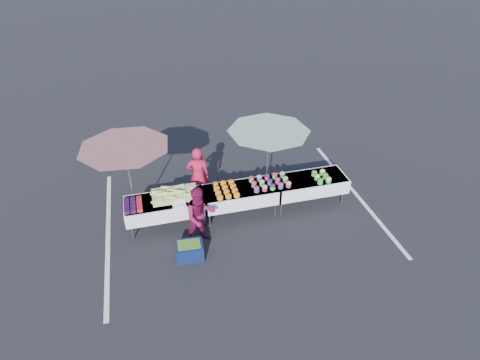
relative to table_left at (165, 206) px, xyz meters
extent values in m
plane|color=black|center=(1.80, 0.00, -0.58)|extent=(80.00, 80.00, 0.00)
cube|color=silver|center=(-1.40, 0.00, -0.58)|extent=(0.10, 5.00, 0.00)
cube|color=silver|center=(5.00, 0.00, -0.58)|extent=(0.10, 5.00, 0.00)
cube|color=white|center=(0.00, 0.00, 0.15)|extent=(1.80, 0.75, 0.04)
cube|color=white|center=(0.00, 0.00, -0.01)|extent=(1.86, 0.81, 0.36)
cylinder|color=slate|center=(-0.82, -0.29, -0.39)|extent=(0.04, 0.04, 0.39)
cylinder|color=slate|center=(-0.82, 0.29, -0.39)|extent=(0.04, 0.04, 0.39)
cylinder|color=slate|center=(0.82, -0.29, -0.39)|extent=(0.04, 0.04, 0.39)
cylinder|color=slate|center=(0.82, 0.29, -0.39)|extent=(0.04, 0.04, 0.39)
cube|color=white|center=(1.80, 0.00, 0.15)|extent=(1.80, 0.75, 0.04)
cube|color=white|center=(1.80, 0.00, -0.01)|extent=(1.86, 0.81, 0.36)
cylinder|color=slate|center=(0.98, -0.29, -0.39)|extent=(0.04, 0.04, 0.39)
cylinder|color=slate|center=(0.98, 0.29, -0.39)|extent=(0.04, 0.04, 0.39)
cylinder|color=slate|center=(2.62, -0.29, -0.39)|extent=(0.04, 0.04, 0.39)
cylinder|color=slate|center=(2.62, 0.29, -0.39)|extent=(0.04, 0.04, 0.39)
cube|color=white|center=(3.60, 0.00, 0.15)|extent=(1.80, 0.75, 0.04)
cube|color=white|center=(3.60, 0.00, -0.01)|extent=(1.86, 0.81, 0.36)
cylinder|color=slate|center=(2.78, -0.29, -0.39)|extent=(0.04, 0.04, 0.39)
cylinder|color=slate|center=(2.78, 0.29, -0.39)|extent=(0.04, 0.04, 0.39)
cylinder|color=slate|center=(4.42, -0.29, -0.39)|extent=(0.04, 0.04, 0.39)
cylinder|color=slate|center=(4.42, 0.29, -0.39)|extent=(0.04, 0.04, 0.39)
cube|color=black|center=(-0.85, -0.27, 0.21)|extent=(0.12, 0.12, 0.08)
cube|color=black|center=(-0.85, -0.13, 0.21)|extent=(0.12, 0.12, 0.08)
cube|color=black|center=(-0.85, 0.01, 0.21)|extent=(0.12, 0.12, 0.08)
cube|color=black|center=(-0.85, 0.15, 0.21)|extent=(0.12, 0.12, 0.08)
cube|color=black|center=(-0.71, -0.27, 0.21)|extent=(0.12, 0.12, 0.08)
cube|color=black|center=(-0.71, -0.13, 0.21)|extent=(0.12, 0.12, 0.08)
cube|color=black|center=(-0.71, 0.01, 0.21)|extent=(0.12, 0.12, 0.08)
cube|color=black|center=(-0.71, 0.15, 0.21)|extent=(0.12, 0.12, 0.08)
cube|color=#A41511|center=(-0.57, -0.27, 0.21)|extent=(0.12, 0.12, 0.08)
cube|color=#A41511|center=(-0.57, -0.13, 0.21)|extent=(0.12, 0.12, 0.08)
cube|color=#A41511|center=(-0.57, 0.01, 0.21)|extent=(0.12, 0.12, 0.08)
cube|color=#A41511|center=(-0.57, 0.15, 0.21)|extent=(0.12, 0.12, 0.08)
cube|color=#A0BA5F|center=(0.25, 0.05, 0.24)|extent=(1.05, 0.55, 0.14)
cylinder|color=#A0BA5F|center=(0.55, 0.20, 0.27)|extent=(0.27, 0.09, 0.10)
cylinder|color=#A0BA5F|center=(-0.13, 0.10, 0.34)|extent=(0.27, 0.14, 0.07)
cylinder|color=#A0BA5F|center=(0.36, -0.06, 0.38)|extent=(0.27, 0.14, 0.09)
cylinder|color=#A0BA5F|center=(-0.17, 0.08, 0.28)|extent=(0.27, 0.15, 0.10)
cylinder|color=#A0BA5F|center=(0.07, -0.01, 0.33)|extent=(0.27, 0.15, 0.08)
cylinder|color=#A0BA5F|center=(0.21, 0.09, 0.36)|extent=(0.27, 0.10, 0.10)
cylinder|color=#A0BA5F|center=(0.21, -0.03, 0.36)|extent=(0.27, 0.07, 0.08)
cylinder|color=#A0BA5F|center=(0.12, -0.13, 0.31)|extent=(0.27, 0.14, 0.09)
cylinder|color=#A0BA5F|center=(0.09, 0.25, 0.34)|extent=(0.27, 0.12, 0.08)
cylinder|color=#A0BA5F|center=(0.71, 0.14, 0.29)|extent=(0.27, 0.16, 0.08)
cylinder|color=#A0BA5F|center=(-0.06, 0.01, 0.34)|extent=(0.27, 0.11, 0.07)
cylinder|color=#A0BA5F|center=(0.16, -0.18, 0.27)|extent=(0.27, 0.10, 0.07)
cylinder|color=#A0BA5F|center=(0.36, 0.19, 0.35)|extent=(0.27, 0.12, 0.08)
cylinder|color=#A0BA5F|center=(-0.18, -0.17, 0.31)|extent=(0.27, 0.15, 0.08)
cylinder|color=#A0BA5F|center=(-0.09, 0.09, 0.36)|extent=(0.27, 0.10, 0.08)
cylinder|color=#A0BA5F|center=(0.46, 0.00, 0.32)|extent=(0.27, 0.16, 0.10)
cylinder|color=#A0BA5F|center=(-0.03, -0.02, 0.38)|extent=(0.27, 0.12, 0.09)
cylinder|color=#A0BA5F|center=(0.52, -0.18, 0.37)|extent=(0.27, 0.09, 0.07)
cylinder|color=#A0BA5F|center=(0.58, -0.15, 0.30)|extent=(0.27, 0.10, 0.09)
cylinder|color=#A0BA5F|center=(0.50, -0.09, 0.28)|extent=(0.27, 0.12, 0.09)
cylinder|color=#A0BA5F|center=(0.35, 0.28, 0.27)|extent=(0.27, 0.10, 0.08)
cylinder|color=#A0BA5F|center=(0.63, 0.03, 0.34)|extent=(0.27, 0.14, 0.10)
cylinder|color=#A0BA5F|center=(0.56, 0.25, 0.27)|extent=(0.27, 0.12, 0.07)
cylinder|color=#A0BA5F|center=(0.50, 0.23, 0.27)|extent=(0.27, 0.07, 0.10)
cube|color=white|center=(0.30, -0.30, 0.19)|extent=(0.30, 0.25, 0.05)
cylinder|color=#C98E16|center=(1.25, -0.28, 0.19)|extent=(0.15, 0.15, 0.05)
ellipsoid|color=orange|center=(1.25, -0.28, 0.23)|extent=(0.15, 0.15, 0.08)
cylinder|color=#C98E16|center=(1.25, -0.10, 0.19)|extent=(0.15, 0.15, 0.05)
ellipsoid|color=orange|center=(1.25, -0.10, 0.23)|extent=(0.15, 0.15, 0.08)
cylinder|color=#C98E16|center=(1.25, 0.08, 0.19)|extent=(0.15, 0.15, 0.05)
ellipsoid|color=orange|center=(1.25, 0.08, 0.23)|extent=(0.15, 0.15, 0.08)
cylinder|color=#C98E16|center=(1.25, 0.26, 0.19)|extent=(0.15, 0.15, 0.05)
ellipsoid|color=orange|center=(1.25, 0.26, 0.23)|extent=(0.15, 0.15, 0.08)
cylinder|color=#C98E16|center=(1.45, -0.28, 0.19)|extent=(0.15, 0.15, 0.05)
ellipsoid|color=orange|center=(1.45, -0.28, 0.23)|extent=(0.15, 0.15, 0.08)
cylinder|color=#C98E16|center=(1.45, -0.10, 0.19)|extent=(0.15, 0.15, 0.05)
ellipsoid|color=orange|center=(1.45, -0.10, 0.23)|extent=(0.15, 0.15, 0.08)
cylinder|color=#C98E16|center=(1.45, 0.08, 0.19)|extent=(0.15, 0.15, 0.05)
ellipsoid|color=orange|center=(1.45, 0.08, 0.23)|extent=(0.15, 0.15, 0.08)
cylinder|color=#C98E16|center=(1.45, 0.26, 0.19)|extent=(0.15, 0.15, 0.05)
ellipsoid|color=orange|center=(1.45, 0.26, 0.23)|extent=(0.15, 0.15, 0.08)
cylinder|color=#C98E16|center=(1.65, -0.28, 0.19)|extent=(0.15, 0.15, 0.05)
ellipsoid|color=orange|center=(1.65, -0.28, 0.23)|extent=(0.15, 0.15, 0.08)
cylinder|color=#C98E16|center=(1.65, -0.10, 0.19)|extent=(0.15, 0.15, 0.05)
ellipsoid|color=orange|center=(1.65, -0.10, 0.23)|extent=(0.15, 0.15, 0.08)
cylinder|color=#C98E16|center=(1.65, 0.08, 0.19)|extent=(0.15, 0.15, 0.05)
ellipsoid|color=orange|center=(1.65, 0.08, 0.23)|extent=(0.15, 0.15, 0.08)
cylinder|color=#C98E16|center=(1.65, 0.26, 0.19)|extent=(0.15, 0.15, 0.05)
ellipsoid|color=orange|center=(1.65, 0.26, 0.23)|extent=(0.15, 0.15, 0.08)
cylinder|color=#2548B0|center=(2.15, -0.22, 0.22)|extent=(0.13, 0.13, 0.10)
ellipsoid|color=maroon|center=(2.15, -0.22, 0.28)|extent=(0.14, 0.14, 0.10)
cylinder|color=#B12572|center=(2.15, 0.00, 0.22)|extent=(0.13, 0.13, 0.10)
ellipsoid|color=maroon|center=(2.15, 0.00, 0.28)|extent=(0.14, 0.14, 0.10)
cylinder|color=green|center=(2.15, 0.22, 0.22)|extent=(0.13, 0.13, 0.10)
ellipsoid|color=maroon|center=(2.15, 0.22, 0.28)|extent=(0.14, 0.14, 0.10)
cylinder|color=#B12572|center=(2.35, -0.22, 0.22)|extent=(0.13, 0.13, 0.10)
ellipsoid|color=tan|center=(2.35, -0.22, 0.28)|extent=(0.14, 0.14, 0.10)
cylinder|color=green|center=(2.35, 0.00, 0.22)|extent=(0.13, 0.13, 0.10)
ellipsoid|color=tan|center=(2.35, 0.00, 0.28)|extent=(0.14, 0.14, 0.10)
cylinder|color=#2548B0|center=(2.35, 0.22, 0.22)|extent=(0.13, 0.13, 0.10)
ellipsoid|color=tan|center=(2.35, 0.22, 0.28)|extent=(0.14, 0.14, 0.10)
cylinder|color=green|center=(2.55, -0.22, 0.22)|extent=(0.13, 0.13, 0.10)
ellipsoid|color=#27102B|center=(2.55, -0.22, 0.28)|extent=(0.14, 0.14, 0.10)
cylinder|color=#2548B0|center=(2.55, 0.00, 0.22)|extent=(0.13, 0.13, 0.10)
ellipsoid|color=#27102B|center=(2.55, 0.00, 0.28)|extent=(0.14, 0.14, 0.10)
cylinder|color=#B12572|center=(2.55, 0.22, 0.22)|extent=(0.13, 0.13, 0.10)
ellipsoid|color=#27102B|center=(2.55, 0.22, 0.28)|extent=(0.14, 0.14, 0.10)
cylinder|color=#2548B0|center=(2.75, -0.22, 0.22)|extent=(0.13, 0.13, 0.10)
ellipsoid|color=maroon|center=(2.75, -0.22, 0.28)|extent=(0.14, 0.14, 0.10)
cylinder|color=#B12572|center=(2.75, 0.00, 0.22)|extent=(0.13, 0.13, 0.10)
ellipsoid|color=maroon|center=(2.75, 0.00, 0.28)|extent=(0.14, 0.14, 0.10)
cylinder|color=green|center=(2.75, 0.22, 0.22)|extent=(0.13, 0.13, 0.10)
ellipsoid|color=maroon|center=(2.75, 0.22, 0.28)|extent=(0.14, 0.14, 0.10)
cylinder|color=#B12572|center=(2.95, -0.22, 0.22)|extent=(0.13, 0.13, 0.10)
ellipsoid|color=tan|center=(2.95, -0.22, 0.28)|extent=(0.14, 0.14, 0.10)
cylinder|color=green|center=(2.95, 0.00, 0.22)|extent=(0.13, 0.13, 0.10)
ellipsoid|color=tan|center=(2.95, 0.00, 0.28)|extent=(0.14, 0.14, 0.10)
cylinder|color=#2548B0|center=(2.95, 0.22, 0.22)|extent=(0.13, 0.13, 0.10)
ellipsoid|color=tan|center=(2.95, 0.22, 0.28)|extent=(0.14, 0.14, 0.10)
cylinder|color=green|center=(3.75, -0.28, 0.21)|extent=(0.14, 0.14, 0.08)
ellipsoid|color=#37641A|center=(3.75, -0.28, 0.26)|extent=(0.14, 0.14, 0.11)
cylinder|color=green|center=(3.75, -0.10, 0.21)|extent=(0.14, 0.14, 0.08)
ellipsoid|color=#CCCC5B|center=(3.75, -0.10, 0.26)|extent=(0.14, 0.14, 0.11)
cylinder|color=green|center=(3.75, 0.08, 0.21)|extent=(0.14, 0.14, 0.08)
ellipsoid|color=#37641A|center=(3.75, 0.08, 0.26)|extent=(0.14, 0.14, 0.11)
cylinder|color=green|center=(3.97, -0.28, 0.21)|extent=(0.14, 0.14, 0.08)
ellipsoid|color=#CCCC5B|center=(3.97, -0.28, 0.26)|extent=(0.14, 0.14, 0.11)
cylinder|color=green|center=(3.97, -0.10, 0.21)|extent=(0.14, 0.14, 0.08)
ellipsoid|color=#37641A|center=(3.97, -0.10, 0.26)|extent=(0.14, 0.14, 0.11)
cylinder|color=green|center=(3.97, 0.08, 0.21)|extent=(0.14, 0.14, 0.08)
ellipsoid|color=#CCCC5B|center=(3.97, 0.08, 0.26)|extent=(0.14, 0.14, 0.11)
imported|color=#A51235|center=(0.91, 0.76, 0.20)|extent=(0.62, 0.46, 1.57)
imported|color=maroon|center=(0.70, -0.75, 0.15)|extent=(0.80, 0.68, 1.46)
cylinder|color=black|center=(-0.70, 0.40, -0.55)|extent=(0.39, 0.39, 0.07)
cylinder|color=#B2B2B2|center=(-0.70, 0.40, 0.43)|extent=(0.04, 0.04, 2.02)
cone|color=#926657|center=(-0.70, 0.40, 1.30)|extent=(2.51, 2.51, 0.31)
sphere|color=#B2B2B2|center=(-0.70, 0.40, 1.45)|extent=(0.05, 0.05, 0.05)
cylinder|color=black|center=(2.60, 0.40, -0.55)|extent=(0.38, 0.38, 0.07)
cylinder|color=#B2B2B2|center=(2.60, 0.40, 0.41)|extent=(0.04, 0.04, 1.98)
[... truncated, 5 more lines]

